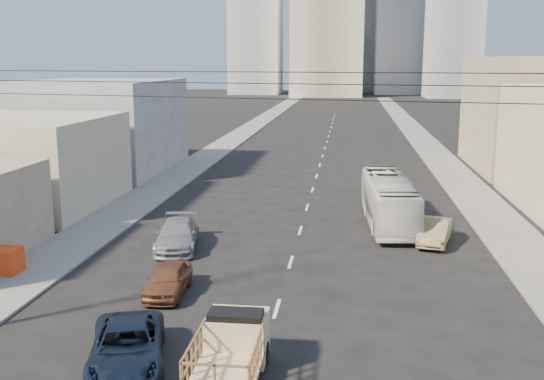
% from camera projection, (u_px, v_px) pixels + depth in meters
% --- Properties ---
extents(sidewalk_left, '(3.50, 180.00, 0.12)m').
position_uv_depth(sidewalk_left, '(243.00, 133.00, 86.81)').
color(sidewalk_left, slate).
rests_on(sidewalk_left, ground).
extents(sidewalk_right, '(3.50, 180.00, 0.12)m').
position_uv_depth(sidewalk_right, '(418.00, 135.00, 84.04)').
color(sidewalk_right, slate).
rests_on(sidewalk_right, ground).
extents(lane_dashes, '(0.15, 104.00, 0.01)m').
position_uv_depth(lane_dashes, '(324.00, 152.00, 68.89)').
color(lane_dashes, silver).
rests_on(lane_dashes, ground).
extents(flatbed_pickup, '(1.95, 4.41, 1.90)m').
position_uv_depth(flatbed_pickup, '(231.00, 348.00, 19.19)').
color(flatbed_pickup, '#CAB988').
rests_on(flatbed_pickup, ground).
extents(navy_pickup, '(3.59, 5.42, 1.38)m').
position_uv_depth(navy_pickup, '(127.00, 347.00, 20.15)').
color(navy_pickup, black).
rests_on(navy_pickup, ground).
extents(city_bus, '(3.08, 10.56, 2.90)m').
position_uv_depth(city_bus, '(389.00, 201.00, 37.86)').
color(city_bus, silver).
rests_on(city_bus, ground).
extents(sedan_brown, '(1.70, 3.88, 1.30)m').
position_uv_depth(sedan_brown, '(168.00, 279.00, 26.55)').
color(sedan_brown, brown).
rests_on(sedan_brown, ground).
extents(sedan_tan, '(2.35, 4.27, 1.33)m').
position_uv_depth(sedan_tan, '(435.00, 231.00, 34.00)').
color(sedan_tan, '#918055').
rests_on(sedan_tan, ground).
extents(sedan_grey, '(2.81, 5.26, 1.45)m').
position_uv_depth(sedan_grey, '(177.00, 235.00, 33.07)').
color(sedan_grey, gray).
rests_on(sedan_grey, ground).
extents(overhead_wires, '(23.01, 5.02, 0.72)m').
position_uv_depth(overhead_wires, '(250.00, 85.00, 17.00)').
color(overhead_wires, black).
rests_on(overhead_wires, ground).
extents(crate_stack, '(1.80, 1.20, 1.14)m').
position_uv_depth(crate_stack, '(0.00, 260.00, 28.95)').
color(crate_stack, '#E84215').
rests_on(crate_stack, sidewalk_left).
extents(bldg_left_mid, '(11.00, 12.00, 6.00)m').
position_uv_depth(bldg_left_mid, '(21.00, 162.00, 42.32)').
color(bldg_left_mid, '#B8AF94').
rests_on(bldg_left_mid, ground).
extents(bldg_left_far, '(12.00, 16.00, 8.00)m').
position_uv_depth(bldg_left_far, '(100.00, 125.00, 56.78)').
color(bldg_left_far, gray).
rests_on(bldg_left_far, ground).
extents(midrise_ne, '(16.00, 16.00, 40.00)m').
position_uv_depth(midrise_ne, '(403.00, 27.00, 191.27)').
color(midrise_ne, '#96999F').
rests_on(midrise_ne, ground).
extents(midrise_nw, '(15.00, 15.00, 34.00)m').
position_uv_depth(midrise_nw, '(256.00, 37.00, 192.20)').
color(midrise_nw, '#96999F').
rests_on(midrise_nw, ground).
extents(midrise_back, '(18.00, 18.00, 44.00)m').
position_uv_depth(midrise_back, '(362.00, 23.00, 206.89)').
color(midrise_back, gray).
rests_on(midrise_back, ground).
extents(midrise_east, '(14.00, 14.00, 28.00)m').
position_uv_depth(midrise_east, '(453.00, 45.00, 171.57)').
color(midrise_east, '#96999F').
rests_on(midrise_east, ground).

